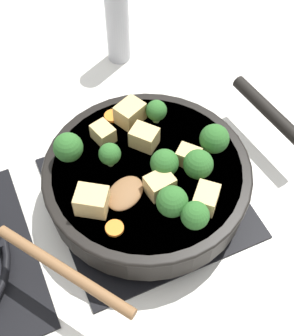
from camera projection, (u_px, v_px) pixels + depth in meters
ground_plane at (147, 197)px, 0.81m from camera, size 2.40×2.40×0.00m
front_burner_grate at (147, 194)px, 0.80m from camera, size 0.31×0.31×0.03m
skillet_pan at (148, 177)px, 0.76m from camera, size 0.34×0.44×0.06m
wooden_spoon at (93, 234)px, 0.66m from camera, size 0.22×0.23×0.02m
tofu_cube_center_large at (130, 113)px, 0.79m from camera, size 0.05×0.06×0.04m
tofu_cube_near_handle at (206, 198)px, 0.69m from camera, size 0.05×0.05×0.03m
tofu_cube_east_chunk at (103, 133)px, 0.76m from camera, size 0.04×0.04×0.03m
tofu_cube_west_chunk at (159, 185)px, 0.70m from camera, size 0.04×0.04×0.03m
tofu_cube_back_piece at (144, 137)px, 0.76m from camera, size 0.05×0.05×0.03m
tofu_cube_front_piece at (188, 157)px, 0.74m from camera, size 0.05×0.04×0.03m
tofu_cube_mid_small at (92, 201)px, 0.68m from camera, size 0.06×0.06×0.04m
broccoli_floret_near_spoon at (156, 111)px, 0.78m from camera, size 0.04×0.04×0.04m
broccoli_floret_center_top at (170, 202)px, 0.67m from camera, size 0.05×0.05×0.05m
broccoli_floret_east_rim at (214, 139)px, 0.74m from camera, size 0.05×0.05×0.05m
broccoli_floret_west_rim at (198, 164)px, 0.71m from camera, size 0.05×0.05×0.05m
broccoli_floret_north_edge at (110, 154)px, 0.73m from camera, size 0.04×0.04×0.04m
broccoli_floret_south_cluster at (195, 216)px, 0.66m from camera, size 0.04×0.04×0.05m
broccoli_floret_mid_floret at (68, 148)px, 0.73m from camera, size 0.05×0.05×0.05m
broccoli_floret_small_inner at (164, 163)px, 0.71m from camera, size 0.04×0.04×0.05m
carrot_slice_orange_thin at (112, 116)px, 0.80m from camera, size 0.03×0.03×0.01m
carrot_slice_near_center at (206, 166)px, 0.74m from camera, size 0.02×0.02×0.01m
carrot_slice_edge_slice at (115, 228)px, 0.67m from camera, size 0.03×0.03×0.01m
pepper_mill at (117, 18)px, 0.94m from camera, size 0.05×0.05×0.21m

